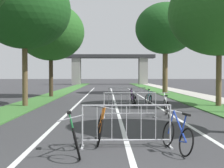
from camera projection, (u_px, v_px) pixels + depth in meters
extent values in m
cube|color=#386B2D|center=(61.00, 92.00, 30.45)|extent=(2.05, 67.62, 0.05)
cube|color=#386B2D|center=(163.00, 92.00, 30.62)|extent=(2.05, 67.62, 0.05)
cube|color=#ADA89E|center=(183.00, 92.00, 30.65)|extent=(2.04, 67.62, 0.08)
cube|color=silver|center=(114.00, 99.00, 22.43)|extent=(0.14, 39.12, 0.01)
cube|color=silver|center=(145.00, 99.00, 22.47)|extent=(0.14, 39.12, 0.01)
cube|color=silver|center=(83.00, 99.00, 22.40)|extent=(0.14, 39.12, 0.01)
cube|color=#2D2D30|center=(110.00, 56.00, 58.58)|extent=(17.65, 2.92, 0.65)
cube|color=gray|center=(76.00, 71.00, 58.56)|extent=(1.63, 2.40, 5.21)
cube|color=gray|center=(143.00, 71.00, 58.77)|extent=(1.63, 2.40, 5.21)
cylinder|color=brown|center=(25.00, 75.00, 16.80)|extent=(0.30, 0.30, 3.52)
ellipsoid|color=#194719|center=(24.00, 9.00, 16.70)|extent=(5.20, 5.20, 4.42)
cylinder|color=#3D2D1E|center=(51.00, 77.00, 24.23)|extent=(0.33, 0.33, 3.25)
ellipsoid|color=#23561E|center=(51.00, 32.00, 24.12)|extent=(5.46, 5.46, 4.64)
cylinder|color=brown|center=(219.00, 79.00, 16.79)|extent=(0.31, 0.31, 3.16)
ellipsoid|color=#23561E|center=(219.00, 12.00, 16.68)|extent=(5.72, 5.72, 4.86)
cylinder|color=brown|center=(165.00, 72.00, 28.53)|extent=(0.49, 0.49, 4.12)
ellipsoid|color=#194719|center=(165.00, 28.00, 28.41)|extent=(5.74, 5.74, 4.88)
cylinder|color=#ADADB2|center=(82.00, 126.00, 7.19)|extent=(0.04, 0.04, 1.05)
cube|color=#ADADB2|center=(82.00, 147.00, 7.21)|extent=(0.07, 0.44, 0.03)
cylinder|color=#ADADB2|center=(170.00, 126.00, 7.26)|extent=(0.04, 0.04, 1.05)
cube|color=#ADADB2|center=(170.00, 146.00, 7.28)|extent=(0.07, 0.44, 0.03)
cylinder|color=#ADADB2|center=(126.00, 105.00, 7.21)|extent=(2.15, 0.07, 0.04)
cylinder|color=#ADADB2|center=(126.00, 140.00, 7.24)|extent=(2.15, 0.07, 0.04)
cylinder|color=#ADADB2|center=(97.00, 122.00, 7.20)|extent=(0.02, 0.02, 0.87)
cylinder|color=#ADADB2|center=(112.00, 122.00, 7.21)|extent=(0.02, 0.02, 0.87)
cylinder|color=#ADADB2|center=(126.00, 122.00, 7.23)|extent=(0.02, 0.02, 0.87)
cylinder|color=#ADADB2|center=(141.00, 122.00, 7.24)|extent=(0.02, 0.02, 0.87)
cylinder|color=#ADADB2|center=(156.00, 122.00, 7.25)|extent=(0.02, 0.02, 0.87)
cylinder|color=#ADADB2|center=(104.00, 105.00, 12.33)|extent=(0.04, 0.04, 1.05)
cube|color=#ADADB2|center=(104.00, 117.00, 12.35)|extent=(0.06, 0.44, 0.03)
cylinder|color=#ADADB2|center=(155.00, 105.00, 12.37)|extent=(0.04, 0.04, 1.05)
cube|color=#ADADB2|center=(155.00, 117.00, 12.38)|extent=(0.06, 0.44, 0.03)
cylinder|color=#ADADB2|center=(130.00, 93.00, 12.34)|extent=(2.15, 0.04, 0.04)
cylinder|color=#ADADB2|center=(130.00, 113.00, 12.36)|extent=(2.15, 0.04, 0.04)
cylinder|color=#ADADB2|center=(113.00, 103.00, 12.34)|extent=(0.02, 0.02, 0.87)
cylinder|color=#ADADB2|center=(121.00, 103.00, 12.34)|extent=(0.02, 0.02, 0.87)
cylinder|color=#ADADB2|center=(130.00, 103.00, 12.35)|extent=(0.02, 0.02, 0.87)
cylinder|color=#ADADB2|center=(138.00, 103.00, 12.35)|extent=(0.02, 0.02, 0.87)
cylinder|color=#ADADB2|center=(147.00, 103.00, 12.36)|extent=(0.02, 0.02, 0.87)
cylinder|color=#ADADB2|center=(109.00, 97.00, 17.41)|extent=(0.04, 0.04, 1.05)
cube|color=#ADADB2|center=(109.00, 105.00, 17.42)|extent=(0.08, 0.44, 0.03)
cylinder|color=#ADADB2|center=(145.00, 96.00, 17.53)|extent=(0.04, 0.04, 1.05)
cube|color=#ADADB2|center=(145.00, 105.00, 17.54)|extent=(0.08, 0.44, 0.03)
cylinder|color=#ADADB2|center=(127.00, 88.00, 17.45)|extent=(2.14, 0.12, 0.04)
cylinder|color=#ADADB2|center=(127.00, 102.00, 17.48)|extent=(2.14, 0.12, 0.04)
cylinder|color=#ADADB2|center=(115.00, 95.00, 17.42)|extent=(0.02, 0.02, 0.87)
cylinder|color=#ADADB2|center=(121.00, 95.00, 17.44)|extent=(0.02, 0.02, 0.87)
cylinder|color=#ADADB2|center=(127.00, 95.00, 17.46)|extent=(0.02, 0.02, 0.87)
cylinder|color=#ADADB2|center=(133.00, 95.00, 17.48)|extent=(0.02, 0.02, 0.87)
cylinder|color=#ADADB2|center=(139.00, 95.00, 17.50)|extent=(0.02, 0.02, 0.87)
torus|color=black|center=(74.00, 134.00, 7.14)|extent=(0.30, 0.71, 0.68)
torus|color=black|center=(76.00, 144.00, 6.13)|extent=(0.30, 0.71, 0.68)
cylinder|color=#1E7238|center=(72.00, 127.00, 6.64)|extent=(0.09, 1.01, 0.56)
cylinder|color=#1E7238|center=(72.00, 126.00, 6.84)|extent=(0.19, 0.09, 0.62)
cylinder|color=#1E7238|center=(74.00, 137.00, 6.98)|extent=(0.09, 0.33, 0.08)
cylinder|color=#1E7238|center=(74.00, 131.00, 6.14)|extent=(0.16, 0.07, 0.54)
cube|color=black|center=(69.00, 113.00, 6.85)|extent=(0.15, 0.25, 0.07)
cylinder|color=#99999E|center=(71.00, 118.00, 6.14)|extent=(0.54, 0.12, 0.14)
torus|color=black|center=(132.00, 99.00, 17.57)|extent=(0.31, 0.72, 0.69)
torus|color=black|center=(134.00, 98.00, 18.53)|extent=(0.31, 0.72, 0.69)
cylinder|color=#662884|center=(132.00, 94.00, 18.03)|extent=(0.08, 0.96, 0.66)
cylinder|color=#662884|center=(132.00, 95.00, 17.85)|extent=(0.18, 0.09, 0.60)
cylinder|color=#662884|center=(132.00, 100.00, 17.72)|extent=(0.10, 0.32, 0.08)
cylinder|color=#662884|center=(133.00, 93.00, 18.51)|extent=(0.18, 0.06, 0.63)
cube|color=black|center=(131.00, 90.00, 17.81)|extent=(0.15, 0.26, 0.07)
cylinder|color=#99999E|center=(132.00, 88.00, 18.49)|extent=(0.46, 0.11, 0.13)
torus|color=black|center=(168.00, 110.00, 12.27)|extent=(0.16, 0.70, 0.70)
torus|color=black|center=(165.00, 107.00, 13.24)|extent=(0.16, 0.70, 0.70)
cylinder|color=silver|center=(166.00, 101.00, 12.72)|extent=(0.05, 0.95, 0.67)
cylinder|color=silver|center=(167.00, 103.00, 12.54)|extent=(0.12, 0.11, 0.61)
cylinder|color=silver|center=(168.00, 110.00, 12.43)|extent=(0.05, 0.32, 0.08)
cylinder|color=silver|center=(165.00, 100.00, 13.21)|extent=(0.11, 0.09, 0.64)
cube|color=black|center=(166.00, 96.00, 12.50)|extent=(0.12, 0.25, 0.06)
cylinder|color=#99999E|center=(164.00, 93.00, 13.17)|extent=(0.52, 0.06, 0.08)
torus|color=black|center=(147.00, 99.00, 18.63)|extent=(0.17, 0.62, 0.61)
torus|color=black|center=(150.00, 100.00, 17.55)|extent=(0.17, 0.62, 0.61)
cylinder|color=#197A7F|center=(149.00, 95.00, 18.11)|extent=(0.18, 1.06, 0.55)
cylinder|color=#197A7F|center=(148.00, 95.00, 18.32)|extent=(0.13, 0.13, 0.65)
cylinder|color=#197A7F|center=(147.00, 99.00, 18.46)|extent=(0.04, 0.35, 0.07)
cylinder|color=#197A7F|center=(151.00, 96.00, 17.57)|extent=(0.11, 0.10, 0.52)
cube|color=black|center=(149.00, 89.00, 18.35)|extent=(0.12, 0.25, 0.06)
cylinder|color=#99999E|center=(151.00, 91.00, 17.59)|extent=(0.54, 0.06, 0.10)
torus|color=black|center=(186.00, 142.00, 6.41)|extent=(0.29, 0.65, 0.62)
torus|color=black|center=(168.00, 134.00, 7.36)|extent=(0.29, 0.65, 0.62)
cylinder|color=#1E389E|center=(180.00, 126.00, 6.86)|extent=(0.10, 0.96, 0.60)
cylinder|color=#1E389E|center=(183.00, 128.00, 6.68)|extent=(0.19, 0.09, 0.62)
cylinder|color=#1E389E|center=(183.00, 142.00, 6.56)|extent=(0.10, 0.32, 0.07)
cylinder|color=#1E389E|center=(171.00, 122.00, 7.34)|extent=(0.17, 0.06, 0.57)
cube|color=black|center=(186.00, 115.00, 6.65)|extent=(0.15, 0.26, 0.07)
cylinder|color=#99999E|center=(174.00, 111.00, 7.32)|extent=(0.42, 0.11, 0.12)
torus|color=black|center=(135.00, 101.00, 16.57)|extent=(0.11, 0.62, 0.62)
torus|color=black|center=(134.00, 100.00, 17.65)|extent=(0.11, 0.62, 0.62)
cylinder|color=#B7B7BC|center=(135.00, 96.00, 17.08)|extent=(0.10, 1.05, 0.55)
cylinder|color=#B7B7BC|center=(135.00, 97.00, 16.87)|extent=(0.10, 0.13, 0.54)
cylinder|color=#B7B7BC|center=(135.00, 102.00, 16.74)|extent=(0.03, 0.35, 0.07)
cylinder|color=#B7B7BC|center=(134.00, 96.00, 17.62)|extent=(0.09, 0.10, 0.52)
cube|color=black|center=(136.00, 92.00, 16.83)|extent=(0.11, 0.24, 0.06)
cylinder|color=#99999E|center=(135.00, 91.00, 17.59)|extent=(0.42, 0.03, 0.07)
torus|color=black|center=(99.00, 126.00, 8.27)|extent=(0.21, 0.70, 0.69)
torus|color=black|center=(100.00, 133.00, 7.26)|extent=(0.21, 0.70, 0.69)
cylinder|color=orange|center=(102.00, 117.00, 7.78)|extent=(0.22, 0.98, 0.66)
cylinder|color=orange|center=(101.00, 118.00, 7.98)|extent=(0.17, 0.13, 0.63)
cylinder|color=orange|center=(99.00, 128.00, 8.11)|extent=(0.03, 0.33, 0.08)
cylinder|color=orange|center=(103.00, 120.00, 7.28)|extent=(0.17, 0.10, 0.63)
cube|color=black|center=(104.00, 107.00, 8.01)|extent=(0.12, 0.24, 0.07)
cylinder|color=#99999E|center=(105.00, 107.00, 7.30)|extent=(0.47, 0.05, 0.12)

